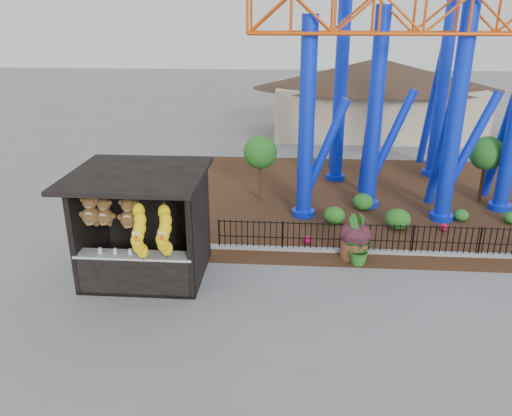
# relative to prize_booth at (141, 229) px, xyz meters

# --- Properties ---
(ground) EXTENTS (120.00, 120.00, 0.00)m
(ground) POSITION_rel_prize_booth_xyz_m (3.00, -0.89, -1.54)
(ground) COLOR slate
(ground) RESTS_ON ground
(mulch_bed) EXTENTS (18.00, 12.00, 0.02)m
(mulch_bed) POSITION_rel_prize_booth_xyz_m (7.00, 7.11, -1.53)
(mulch_bed) COLOR #331E11
(mulch_bed) RESTS_ON ground
(curb) EXTENTS (18.00, 0.18, 0.12)m
(curb) POSITION_rel_prize_booth_xyz_m (7.00, 2.11, -1.48)
(curb) COLOR gray
(curb) RESTS_ON ground
(prize_booth) EXTENTS (3.50, 3.40, 3.12)m
(prize_booth) POSITION_rel_prize_booth_xyz_m (0.00, 0.00, 0.00)
(prize_booth) COLOR black
(prize_booth) RESTS_ON ground
(picket_fence) EXTENTS (12.20, 0.06, 1.00)m
(picket_fence) POSITION_rel_prize_booth_xyz_m (7.90, 2.11, -1.04)
(picket_fence) COLOR black
(picket_fence) RESTS_ON ground
(roller_coaster) EXTENTS (11.00, 6.37, 10.82)m
(roller_coaster) POSITION_rel_prize_booth_xyz_m (8.11, 7.34, 4.90)
(roller_coaster) COLOR #0E2CEE
(roller_coaster) RESTS_ON ground
(terracotta_planter) EXTENTS (1.05, 1.05, 0.65)m
(terracotta_planter) POSITION_rel_prize_booth_xyz_m (5.98, 1.81, -1.21)
(terracotta_planter) COLOR brown
(terracotta_planter) RESTS_ON ground
(planter_foliage) EXTENTS (0.70, 0.70, 0.64)m
(planter_foliage) POSITION_rel_prize_booth_xyz_m (5.98, 1.81, -0.56)
(planter_foliage) COLOR #37161F
(planter_foliage) RESTS_ON terracotta_planter
(potted_plant) EXTENTS (1.03, 0.95, 0.96)m
(potted_plant) POSITION_rel_prize_booth_xyz_m (6.11, 1.37, -1.06)
(potted_plant) COLOR #215017
(potted_plant) RESTS_ON ground
(landscaping) EXTENTS (7.68, 3.76, 0.70)m
(landscaping) POSITION_rel_prize_booth_xyz_m (7.55, 4.69, -1.22)
(landscaping) COLOR #21601C
(landscaping) RESTS_ON mulch_bed
(pavilion) EXTENTS (15.00, 15.00, 4.80)m
(pavilion) POSITION_rel_prize_booth_xyz_m (9.00, 19.11, 1.53)
(pavilion) COLOR #BFAD8C
(pavilion) RESTS_ON ground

